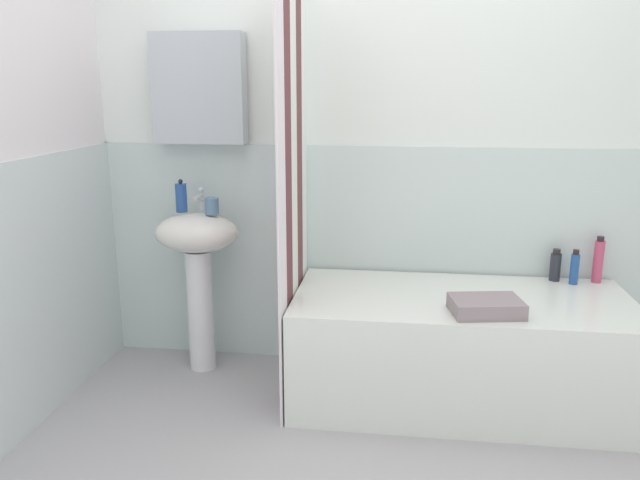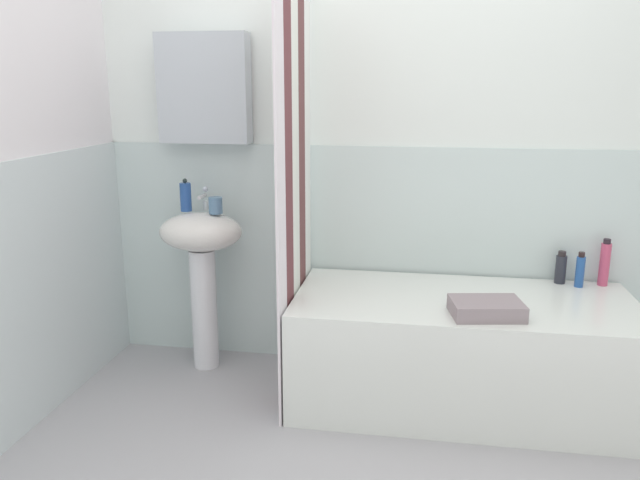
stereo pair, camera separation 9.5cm
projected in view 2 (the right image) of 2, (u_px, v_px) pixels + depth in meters
wall_back_tiled at (381, 157)px, 3.25m from camera, size 3.60×0.18×2.40m
wall_left_tiled at (6, 180)px, 2.62m from camera, size 0.07×1.81×2.40m
sink at (202, 256)px, 3.30m from camera, size 0.44×0.34×0.86m
faucet at (205, 199)px, 3.31m from camera, size 0.03×0.12×0.12m
soap_dispenser at (186, 197)px, 3.28m from camera, size 0.06×0.06×0.17m
toothbrush_cup at (216, 205)px, 3.22m from camera, size 0.07×0.07×0.09m
bathtub at (461, 351)px, 2.99m from camera, size 1.59×0.75×0.53m
shower_curtain at (295, 195)px, 2.95m from camera, size 0.01×0.75×2.00m
body_wash_bottle at (605, 263)px, 3.10m from camera, size 0.05×0.05×0.24m
conditioner_bottle at (580, 271)px, 3.08m from camera, size 0.04×0.04×0.18m
lotion_bottle at (561, 268)px, 3.14m from camera, size 0.05×0.05×0.17m
towel_folded at (486, 308)px, 2.70m from camera, size 0.33×0.26×0.07m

